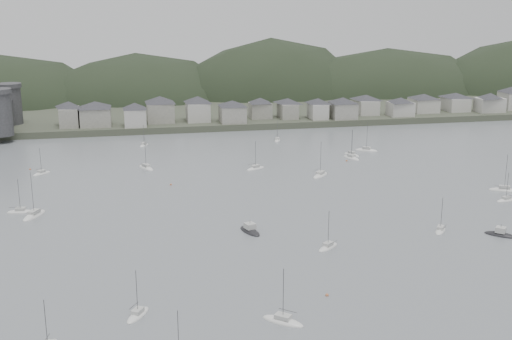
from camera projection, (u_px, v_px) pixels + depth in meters
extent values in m
plane|color=slate|center=(329.00, 286.00, 132.83)|extent=(900.00, 900.00, 0.00)
cube|color=#383D2D|center=(187.00, 93.00, 412.01)|extent=(900.00, 250.00, 3.00)
ellipsoid|color=black|center=(2.00, 124.00, 371.22)|extent=(138.98, 92.48, 81.13)
ellipsoid|color=black|center=(138.00, 118.00, 387.54)|extent=(132.08, 90.41, 79.74)
ellipsoid|color=black|center=(271.00, 118.00, 404.65)|extent=(133.88, 88.37, 101.41)
ellipsoid|color=black|center=(385.00, 112.00, 414.14)|extent=(165.81, 81.78, 82.55)
cylinder|color=#323234|center=(0.00, 115.00, 268.98)|extent=(10.00, 10.00, 18.00)
cylinder|color=#323234|center=(11.00, 106.00, 295.64)|extent=(10.00, 10.00, 17.00)
cube|color=#323234|center=(6.00, 116.00, 283.00)|extent=(3.50, 30.00, 12.00)
cube|color=gray|center=(70.00, 117.00, 290.62)|extent=(8.34, 12.91, 8.59)
pyramid|color=#2D2C31|center=(69.00, 105.00, 289.16)|extent=(15.78, 15.78, 3.01)
cube|color=gray|center=(96.00, 117.00, 292.34)|extent=(13.68, 13.35, 8.36)
pyramid|color=#2D2C31|center=(95.00, 105.00, 290.92)|extent=(20.07, 20.07, 2.93)
cube|color=#B2B0A7|center=(135.00, 118.00, 290.85)|extent=(9.78, 10.20, 8.08)
pyramid|color=#2D2C31|center=(135.00, 106.00, 289.48)|extent=(14.83, 14.83, 2.83)
cube|color=gray|center=(160.00, 112.00, 302.22)|extent=(12.59, 13.33, 9.09)
pyramid|color=#2D2C31|center=(160.00, 99.00, 300.68)|extent=(19.24, 19.24, 3.18)
cube|color=#B2B0A7|center=(198.00, 112.00, 304.29)|extent=(10.74, 12.17, 8.87)
pyramid|color=#2D2C31|center=(198.00, 99.00, 302.79)|extent=(17.01, 17.01, 3.10)
cube|color=gray|center=(232.00, 114.00, 301.30)|extent=(11.63, 12.09, 7.69)
pyramid|color=#2D2C31|center=(232.00, 103.00, 300.00)|extent=(17.61, 17.61, 2.69)
cube|color=gray|center=(260.00, 110.00, 312.57)|extent=(10.37, 9.35, 7.44)
pyramid|color=#2D2C31|center=(260.00, 100.00, 311.31)|extent=(14.65, 14.65, 2.60)
cube|color=gray|center=(288.00, 111.00, 312.96)|extent=(8.24, 12.20, 7.22)
pyramid|color=#2D2C31|center=(288.00, 101.00, 311.73)|extent=(15.17, 15.17, 2.53)
cube|color=#B2B0A7|center=(318.00, 111.00, 310.69)|extent=(8.06, 10.91, 7.46)
pyramid|color=#2D2C31|center=(318.00, 101.00, 309.43)|extent=(14.08, 14.08, 2.61)
cube|color=gray|center=(343.00, 111.00, 311.68)|extent=(11.73, 11.78, 7.66)
pyramid|color=#2D2C31|center=(343.00, 100.00, 310.39)|extent=(17.46, 17.46, 2.68)
cube|color=#B2B0A7|center=(366.00, 107.00, 324.18)|extent=(10.19, 13.02, 7.33)
pyramid|color=#2D2C31|center=(366.00, 97.00, 322.94)|extent=(17.23, 17.23, 2.57)
cube|color=#B2B0A7|center=(400.00, 109.00, 318.79)|extent=(11.70, 9.81, 6.88)
pyramid|color=#2D2C31|center=(401.00, 100.00, 317.63)|extent=(15.97, 15.97, 2.41)
cube|color=#B2B0A7|center=(423.00, 105.00, 330.48)|extent=(12.83, 12.48, 7.00)
pyramid|color=#2D2C31|center=(424.00, 96.00, 329.30)|extent=(18.79, 18.79, 2.45)
cube|color=#B2B0A7|center=(455.00, 104.00, 334.59)|extent=(11.07, 13.50, 6.97)
pyramid|color=#2D2C31|center=(456.00, 95.00, 333.41)|extent=(18.25, 18.25, 2.44)
cube|color=#B2B0A7|center=(490.00, 105.00, 330.26)|extent=(13.75, 9.12, 7.34)
pyramid|color=#2D2C31|center=(490.00, 95.00, 329.02)|extent=(16.97, 16.97, 2.57)
cube|color=#B2B0A7|center=(512.00, 101.00, 339.28)|extent=(11.37, 11.57, 9.05)
ellipsoid|color=silver|center=(504.00, 191.00, 200.90)|extent=(9.66, 6.91, 1.86)
cube|color=#B7B8B3|center=(505.00, 187.00, 200.59)|extent=(3.84, 3.32, 0.70)
cylinder|color=#3F3F42|center=(506.00, 172.00, 199.40)|extent=(0.12, 0.12, 11.66)
cylinder|color=#3F3F42|center=(502.00, 186.00, 199.44)|extent=(3.78, 2.01, 0.10)
ellipsoid|color=silver|center=(277.00, 141.00, 275.41)|extent=(4.68, 7.41, 1.41)
cube|color=#B7B8B3|center=(277.00, 138.00, 275.15)|extent=(2.35, 2.87, 0.70)
cylinder|color=#3F3F42|center=(277.00, 130.00, 274.26)|extent=(0.12, 0.12, 8.84)
cylinder|color=#3F3F42|center=(276.00, 137.00, 276.05)|extent=(1.25, 3.00, 0.10)
ellipsoid|color=silver|center=(366.00, 151.00, 256.09)|extent=(9.32, 7.29, 1.83)
cube|color=#B7B8B3|center=(367.00, 148.00, 255.79)|extent=(3.78, 3.39, 0.70)
cylinder|color=#3F3F42|center=(367.00, 136.00, 254.62)|extent=(0.12, 0.12, 11.43)
cylinder|color=#3F3F42|center=(364.00, 147.00, 254.55)|extent=(3.56, 2.24, 0.10)
cylinder|color=#3F3F42|center=(178.00, 331.00, 106.35)|extent=(0.12, 0.12, 7.56)
ellipsoid|color=silver|center=(320.00, 176.00, 218.57)|extent=(8.54, 9.01, 1.88)
cube|color=#B7B8B3|center=(320.00, 172.00, 218.26)|extent=(3.74, 3.83, 0.70)
cylinder|color=#3F3F42|center=(321.00, 159.00, 217.05)|extent=(0.12, 0.12, 11.76)
cylinder|color=#3F3F42|center=(316.00, 170.00, 219.09)|extent=(2.91, 3.21, 0.10)
ellipsoid|color=silver|center=(506.00, 201.00, 190.65)|extent=(7.15, 3.59, 1.37)
cube|color=#B7B8B3|center=(506.00, 197.00, 190.41)|extent=(2.66, 1.98, 0.70)
cylinder|color=#3F3F42|center=(507.00, 186.00, 189.54)|extent=(0.12, 0.12, 8.55)
cylinder|color=#3F3F42|center=(510.00, 196.00, 190.26)|extent=(3.03, 0.75, 0.10)
ellipsoid|color=silver|center=(34.00, 216.00, 176.70)|extent=(7.23, 10.51, 2.02)
cube|color=#B7B8B3|center=(34.00, 212.00, 176.37)|extent=(3.52, 4.15, 0.70)
cylinder|color=#3F3F42|center=(32.00, 194.00, 175.07)|extent=(0.12, 0.12, 12.63)
cylinder|color=#3F3F42|center=(36.00, 211.00, 174.82)|extent=(2.03, 4.15, 0.10)
cylinder|color=#3F3F42|center=(46.00, 325.00, 106.65)|extent=(0.12, 0.12, 9.25)
cylinder|color=#3F3F42|center=(46.00, 338.00, 108.62)|extent=(0.85, 3.27, 0.10)
ellipsoid|color=silver|center=(351.00, 158.00, 243.46)|extent=(5.42, 9.26, 1.76)
cube|color=#B7B8B3|center=(351.00, 155.00, 243.17)|extent=(2.80, 3.54, 0.70)
cylinder|color=#3F3F42|center=(352.00, 144.00, 242.04)|extent=(0.12, 0.12, 11.02)
cylinder|color=#3F3F42|center=(351.00, 153.00, 244.56)|extent=(1.33, 3.80, 0.10)
ellipsoid|color=silver|center=(256.00, 169.00, 227.68)|extent=(8.17, 6.06, 1.59)
cube|color=#B7B8B3|center=(256.00, 166.00, 227.41)|extent=(3.27, 2.87, 0.70)
cylinder|color=#3F3F42|center=(256.00, 155.00, 226.40)|extent=(0.12, 0.12, 9.91)
cylinder|color=#3F3F42|center=(252.00, 164.00, 227.68)|extent=(3.17, 1.82, 0.10)
ellipsoid|color=silver|center=(328.00, 248.00, 153.61)|extent=(7.18, 6.52, 1.47)
cube|color=#B7B8B3|center=(328.00, 244.00, 153.35)|extent=(3.02, 2.90, 0.70)
cylinder|color=#3F3F42|center=(329.00, 229.00, 152.42)|extent=(0.12, 0.12, 9.21)
cylinder|color=#3F3F42|center=(333.00, 242.00, 152.61)|extent=(2.62, 2.19, 0.10)
ellipsoid|color=silver|center=(146.00, 168.00, 228.45)|extent=(6.62, 9.33, 1.80)
cube|color=#B7B8B3|center=(146.00, 165.00, 228.14)|extent=(3.19, 3.70, 0.70)
cylinder|color=#3F3F42|center=(145.00, 153.00, 226.99)|extent=(0.12, 0.12, 11.25)
cylinder|color=#3F3F42|center=(144.00, 165.00, 226.49)|extent=(1.91, 3.66, 0.10)
ellipsoid|color=silver|center=(42.00, 174.00, 220.94)|extent=(6.74, 6.76, 1.45)
cube|color=#B7B8B3|center=(41.00, 171.00, 220.69)|extent=(2.91, 2.92, 0.70)
cylinder|color=#3F3F42|center=(41.00, 161.00, 219.77)|extent=(0.12, 0.12, 9.04)
cylinder|color=#3F3F42|center=(39.00, 169.00, 221.24)|extent=(2.36, 2.38, 0.10)
ellipsoid|color=silver|center=(283.00, 322.00, 117.60)|extent=(8.08, 7.51, 1.67)
cube|color=#B7B8B3|center=(283.00, 316.00, 117.31)|extent=(3.42, 3.31, 0.70)
cylinder|color=#3F3F42|center=(283.00, 295.00, 116.24)|extent=(0.12, 0.12, 10.47)
cylinder|color=#3F3F42|center=(288.00, 311.00, 118.33)|extent=(2.91, 2.55, 0.10)
ellipsoid|color=silver|center=(352.00, 155.00, 248.59)|extent=(5.58, 8.34, 1.60)
cube|color=#B7B8B3|center=(352.00, 152.00, 248.32)|extent=(2.74, 3.27, 0.70)
cylinder|color=#3F3F42|center=(352.00, 142.00, 247.30)|extent=(0.12, 0.12, 9.99)
cylinder|color=#3F3F42|center=(351.00, 152.00, 246.82)|extent=(1.55, 3.33, 0.10)
ellipsoid|color=silver|center=(440.00, 231.00, 165.02)|extent=(6.13, 7.02, 1.42)
cube|color=#B7B8B3|center=(441.00, 227.00, 164.77)|extent=(2.75, 2.92, 0.70)
cylinder|color=#3F3F42|center=(442.00, 214.00, 163.87)|extent=(0.12, 0.12, 8.88)
cylinder|color=#3F3F42|center=(445.00, 226.00, 163.83)|extent=(2.03, 2.60, 0.10)
ellipsoid|color=silver|center=(144.00, 146.00, 265.52)|extent=(5.05, 7.20, 1.39)
cube|color=#B7B8B3|center=(144.00, 143.00, 265.27)|extent=(2.44, 2.85, 0.70)
cylinder|color=#3F3F42|center=(144.00, 135.00, 264.40)|extent=(0.12, 0.12, 8.67)
cylinder|color=#3F3F42|center=(145.00, 142.00, 264.18)|extent=(1.46, 2.85, 0.10)
ellipsoid|color=silver|center=(21.00, 212.00, 179.88)|extent=(7.90, 3.30, 1.53)
cube|color=#B7B8B3|center=(20.00, 209.00, 179.61)|extent=(2.86, 1.98, 0.70)
cylinder|color=#3F3F42|center=(19.00, 196.00, 178.64)|extent=(0.12, 0.12, 9.59)
cylinder|color=#3F3F42|center=(15.00, 207.00, 179.06)|extent=(3.44, 0.49, 0.10)
ellipsoid|color=silver|center=(138.00, 315.00, 120.01)|extent=(5.73, 7.39, 1.45)
cube|color=#B7B8B3|center=(138.00, 311.00, 119.75)|extent=(2.67, 2.99, 0.70)
cylinder|color=#3F3F42|center=(137.00, 293.00, 118.83)|extent=(0.12, 0.12, 9.04)
cylinder|color=#3F3F42|center=(134.00, 306.00, 120.53)|extent=(1.77, 2.84, 0.10)
ellipsoid|color=black|center=(500.00, 235.00, 161.82)|extent=(7.70, 7.54, 1.74)
cube|color=#B7B8B3|center=(501.00, 230.00, 161.44)|extent=(3.25, 3.25, 1.40)
cylinder|color=#3F3F42|center=(501.00, 226.00, 161.21)|extent=(0.10, 0.10, 1.20)
ellipsoid|color=black|center=(250.00, 232.00, 164.48)|extent=(5.71, 9.24, 1.91)
cube|color=#B7B8B3|center=(250.00, 226.00, 164.08)|extent=(3.13, 3.24, 1.40)
cylinder|color=#3F3F42|center=(250.00, 222.00, 163.85)|extent=(0.10, 0.10, 1.20)
sphere|color=#BC693E|center=(30.00, 169.00, 226.75)|extent=(0.70, 0.70, 0.70)
sphere|color=#BC693E|center=(347.00, 161.00, 239.14)|extent=(0.70, 0.70, 0.70)
sphere|color=#BC693E|center=(327.00, 295.00, 128.22)|extent=(0.70, 0.70, 0.70)
sphere|color=#BC693E|center=(171.00, 185.00, 207.38)|extent=(0.70, 0.70, 0.70)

